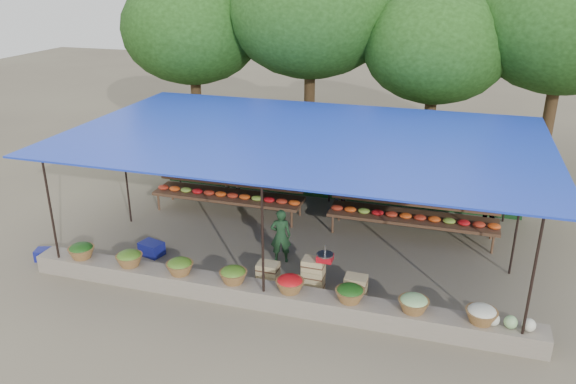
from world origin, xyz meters
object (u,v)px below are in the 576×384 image
(weighing_scale, at_px, (325,257))
(blue_crate_front, at_px, (46,254))
(vendor_seated, at_px, (281,236))
(blue_crate_back, at_px, (152,249))
(crate_counter, at_px, (312,278))

(weighing_scale, relative_size, blue_crate_front, 0.81)
(vendor_seated, distance_m, blue_crate_front, 5.53)
(blue_crate_front, height_order, blue_crate_back, blue_crate_back)
(crate_counter, relative_size, weighing_scale, 6.55)
(blue_crate_front, bearing_deg, weighing_scale, -13.39)
(crate_counter, xyz_separation_m, blue_crate_front, (-6.30, -0.46, -0.18))
(blue_crate_front, bearing_deg, crate_counter, -13.21)
(blue_crate_back, bearing_deg, blue_crate_front, -143.03)
(blue_crate_front, bearing_deg, vendor_seated, -1.30)
(crate_counter, xyz_separation_m, blue_crate_back, (-4.05, 0.47, -0.15))
(crate_counter, xyz_separation_m, weighing_scale, (0.27, 0.00, 0.54))
(weighing_scale, relative_size, blue_crate_back, 0.67)
(crate_counter, bearing_deg, blue_crate_front, -175.79)
(vendor_seated, relative_size, blue_crate_front, 2.95)
(crate_counter, relative_size, blue_crate_front, 5.32)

